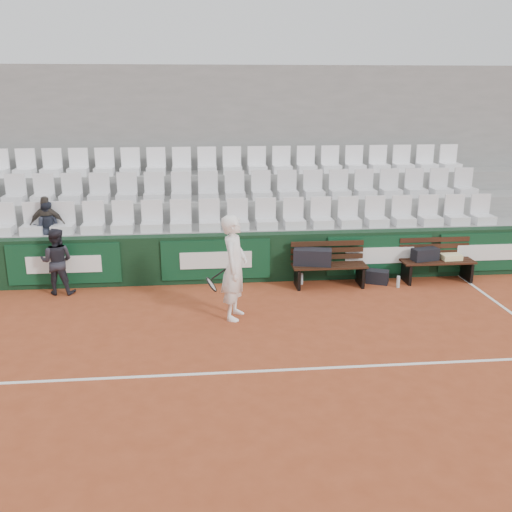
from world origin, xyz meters
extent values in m
plane|color=#9C4223|center=(0.00, 0.00, 0.00)|extent=(80.00, 80.00, 0.00)
cube|color=white|center=(0.00, 0.00, 0.00)|extent=(18.00, 0.06, 0.01)
cube|color=black|center=(0.00, 4.00, 0.50)|extent=(18.00, 0.30, 1.00)
cube|color=#0C381E|center=(-3.20, 3.83, 0.52)|extent=(2.20, 0.04, 0.82)
cube|color=#0C381E|center=(-0.20, 3.83, 0.52)|extent=(2.20, 0.04, 0.82)
cube|color=#0C381E|center=(3.20, 3.83, 0.52)|extent=(2.20, 0.04, 0.82)
cube|color=#0C381E|center=(5.60, 3.83, 0.52)|extent=(2.20, 0.04, 0.82)
cube|color=gray|center=(0.00, 4.62, 0.50)|extent=(18.00, 0.95, 1.00)
cube|color=gray|center=(0.00, 5.58, 0.72)|extent=(18.00, 0.95, 1.45)
cube|color=gray|center=(0.00, 6.53, 0.95)|extent=(18.00, 0.95, 1.90)
cube|color=gray|center=(0.00, 7.15, 2.20)|extent=(18.00, 0.30, 4.40)
cube|color=silver|center=(0.00, 4.45, 1.31)|extent=(11.90, 0.44, 0.63)
cube|color=silver|center=(0.00, 5.40, 1.77)|extent=(11.90, 0.44, 0.63)
cube|color=white|center=(0.00, 6.35, 2.21)|extent=(11.90, 0.44, 0.63)
cube|color=black|center=(2.07, 3.49, 0.23)|extent=(1.50, 0.56, 0.45)
cube|color=#361B10|center=(4.36, 3.57, 0.23)|extent=(1.50, 0.56, 0.45)
cube|color=black|center=(1.73, 3.53, 0.61)|extent=(0.81, 0.49, 0.32)
cube|color=black|center=(4.10, 3.61, 0.58)|extent=(0.58, 0.36, 0.25)
cube|color=beige|center=(4.66, 3.61, 0.50)|extent=(0.41, 0.30, 0.11)
cube|color=black|center=(3.10, 3.57, 0.14)|extent=(0.52, 0.43, 0.27)
cylinder|color=#B2C2CA|center=(1.53, 3.65, 0.12)|extent=(0.07, 0.07, 0.24)
cylinder|color=#B2C4C9|center=(3.44, 3.26, 0.12)|extent=(0.07, 0.07, 0.24)
imported|color=white|center=(0.07, 2.03, 0.92)|extent=(0.61, 0.76, 1.83)
torus|color=black|center=(-0.33, 2.03, 0.62)|extent=(0.19, 0.30, 0.26)
cylinder|color=black|center=(-0.20, 2.03, 0.81)|extent=(0.26, 0.03, 0.20)
imported|color=#212129|center=(-3.28, 3.59, 0.65)|extent=(0.68, 0.55, 1.31)
imported|color=#36312B|center=(-3.62, 4.50, 1.61)|extent=(0.73, 0.35, 1.21)
imported|color=#202430|center=(-3.64, 4.50, 1.55)|extent=(0.56, 0.45, 1.11)
camera|label=1|loc=(-0.47, -7.26, 3.87)|focal=40.00mm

